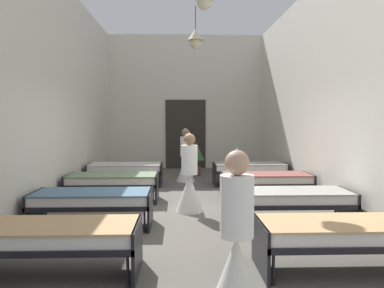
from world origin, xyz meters
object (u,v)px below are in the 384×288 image
bed_left_row_1 (92,200)px  bed_left_row_2 (113,181)px  bed_left_row_0 (53,236)px  bed_right_row_2 (266,180)px  bed_right_row_1 (292,198)px  bed_left_row_3 (126,169)px  bed_right_row_0 (341,233)px  bed_right_row_3 (249,168)px  nurse_mid_aisle (189,184)px  nurse_near_aisle (186,163)px  nurse_far_aisle (236,256)px  potted_plant (196,154)px

bed_left_row_1 → bed_left_row_2: size_ratio=1.00×
bed_left_row_0 → bed_right_row_2: 5.00m
bed_right_row_1 → bed_left_row_3: size_ratio=1.00×
bed_left_row_1 → bed_right_row_1: 3.25m
bed_right_row_0 → bed_left_row_1: same height
bed_left_row_0 → bed_right_row_1: bearing=30.3°
bed_right_row_0 → bed_left_row_3: 6.56m
bed_left_row_2 → bed_right_row_3: (3.25, 1.90, 0.00)m
nurse_mid_aisle → nurse_near_aisle: bearing=-171.6°
bed_left_row_2 → bed_left_row_3: bearing=90.0°
nurse_near_aisle → nurse_far_aisle: same height
bed_left_row_0 → nurse_far_aisle: size_ratio=1.28×
bed_left_row_1 → nurse_mid_aisle: (1.59, 0.95, 0.09)m
bed_left_row_2 → potted_plant: (1.91, 3.56, 0.22)m
bed_right_row_2 → nurse_far_aisle: 4.91m
bed_left_row_0 → potted_plant: (1.91, 7.36, 0.22)m
bed_right_row_0 → bed_right_row_3: (0.00, 5.70, 0.00)m
bed_right_row_3 → nurse_far_aisle: size_ratio=1.28×
bed_left_row_0 → bed_left_row_1: 1.90m
nurse_far_aisle → bed_left_row_2: bearing=50.4°
bed_right_row_3 → potted_plant: (-1.35, 1.66, 0.22)m
bed_right_row_2 → nurse_near_aisle: 2.98m
bed_left_row_0 → bed_right_row_1: 3.77m
bed_right_row_1 → bed_left_row_2: size_ratio=1.00×
bed_right_row_0 → bed_left_row_2: 5.00m
bed_left_row_3 → nurse_near_aisle: bearing=19.8°
bed_right_row_1 → nurse_near_aisle: 4.68m
bed_right_row_3 → nurse_near_aisle: (-1.68, 0.57, 0.09)m
bed_left_row_1 → bed_right_row_3: bearing=49.4°
bed_left_row_2 → bed_left_row_3: size_ratio=1.00×
bed_left_row_1 → nurse_mid_aisle: bearing=30.8°
bed_right_row_0 → bed_right_row_3: bearing=90.0°
bed_right_row_1 → bed_left_row_0: bearing=-149.7°
nurse_mid_aisle → nurse_far_aisle: same height
bed_right_row_1 → nurse_mid_aisle: 1.91m
bed_left_row_1 → bed_right_row_1: size_ratio=1.00×
bed_left_row_0 → nurse_far_aisle: bearing=-25.7°
potted_plant → bed_right_row_1: bearing=-76.2°
bed_right_row_0 → bed_right_row_2: bearing=90.0°
bed_right_row_0 → nurse_far_aisle: bearing=-145.6°
bed_right_row_0 → bed_left_row_3: size_ratio=1.00×
bed_right_row_2 → potted_plant: bearing=110.7°
bed_right_row_3 → nurse_far_aisle: bearing=-101.5°
nurse_near_aisle → potted_plant: 1.15m
bed_left_row_0 → nurse_mid_aisle: (1.59, 2.85, 0.09)m
bed_right_row_0 → nurse_mid_aisle: 3.30m
bed_left_row_2 → nurse_near_aisle: size_ratio=1.28×
bed_right_row_0 → potted_plant: 7.49m
bed_right_row_2 → nurse_mid_aisle: size_ratio=1.28×
bed_right_row_0 → potted_plant: size_ratio=1.83×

